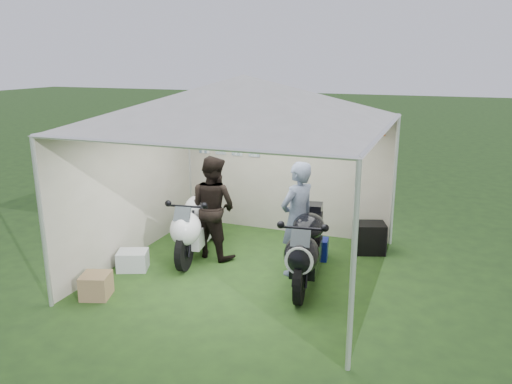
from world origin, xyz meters
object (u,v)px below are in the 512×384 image
motorcycle_white (196,223)px  crate_1 (96,286)px  paddock_stand (314,249)px  crate_0 (133,260)px  person_blue_jacket (297,219)px  crate_2 (99,289)px  motorcycle_black (306,246)px  person_dark_jacket (213,207)px  equipment_box (369,238)px  canopy_tent (245,105)px

motorcycle_white → crate_1: size_ratio=5.55×
paddock_stand → crate_0: (-2.55, -1.44, -0.02)m
person_blue_jacket → crate_2: bearing=-25.9°
motorcycle_black → crate_1: 3.02m
motorcycle_white → paddock_stand: 1.99m
person_dark_jacket → person_blue_jacket: person_blue_jacket is taller
motorcycle_white → crate_2: bearing=-117.4°
paddock_stand → equipment_box: 1.02m
crate_2 → crate_0: bearing=94.1°
person_dark_jacket → crate_1: person_dark_jacket is taller
person_blue_jacket → crate_2: size_ratio=6.37×
paddock_stand → person_blue_jacket: size_ratio=0.26×
crate_1 → crate_2: bearing=85.7°
person_dark_jacket → crate_1: size_ratio=4.54×
equipment_box → crate_2: size_ratio=1.88×
motorcycle_white → person_blue_jacket: size_ratio=1.18×
person_dark_jacket → equipment_box: (2.41, 1.08, -0.59)m
equipment_box → crate_1: bearing=-137.4°
motorcycle_black → equipment_box: size_ratio=4.10×
canopy_tent → motorcycle_black: canopy_tent is taller
person_dark_jacket → person_blue_jacket: (1.50, -0.20, 0.03)m
canopy_tent → paddock_stand: (0.89, 0.82, -2.40)m
equipment_box → crate_0: (-3.36, -2.05, -0.11)m
canopy_tent → crate_0: 3.00m
paddock_stand → crate_0: 2.93m
motorcycle_white → paddock_stand: motorcycle_white is taller
crate_1 → crate_2: 0.08m
motorcycle_white → motorcycle_black: motorcycle_black is taller
crate_0 → crate_2: (0.07, -0.94, -0.05)m
crate_0 → crate_2: bearing=-85.9°
canopy_tent → person_dark_jacket: bearing=153.9°
motorcycle_black → person_blue_jacket: (-0.23, 0.29, 0.30)m
motorcycle_white → crate_2: motorcycle_white is taller
crate_2 → motorcycle_black: bearing=28.5°
motorcycle_white → equipment_box: motorcycle_white is taller
motorcycle_black → crate_0: motorcycle_black is taller
equipment_box → person_blue_jacket: bearing=-125.6°
motorcycle_white → crate_0: motorcycle_white is taller
person_dark_jacket → crate_0: size_ratio=3.75×
paddock_stand → crate_0: bearing=-150.4°
crate_0 → motorcycle_black: bearing=10.2°
motorcycle_black → crate_0: bearing=-177.4°
crate_2 → motorcycle_white: bearing=71.5°
motorcycle_white → crate_0: size_ratio=4.59×
motorcycle_white → person_blue_jacket: 1.80m
paddock_stand → person_blue_jacket: (-0.10, -0.67, 0.71)m
person_dark_jacket → crate_1: 2.25m
paddock_stand → person_blue_jacket: bearing=-98.6°
canopy_tent → motorcycle_black: size_ratio=2.65×
canopy_tent → person_blue_jacket: (0.79, 0.15, -1.69)m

